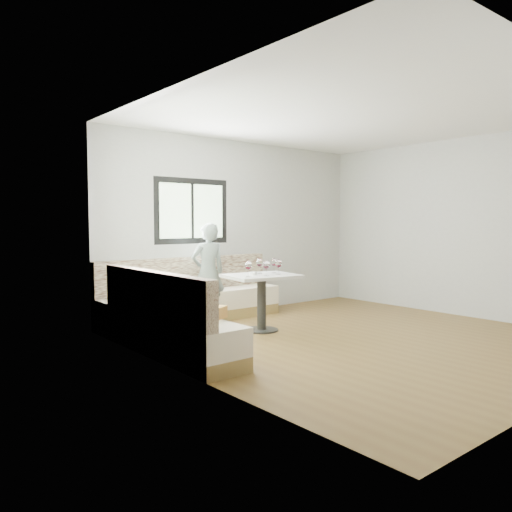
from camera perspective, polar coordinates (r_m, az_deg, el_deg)
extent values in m
cube|color=brown|center=(6.59, 11.46, -9.17)|extent=(5.00, 5.00, 0.01)
cube|color=white|center=(6.56, 11.81, 15.41)|extent=(5.00, 5.00, 0.01)
cube|color=#B7B7B2|center=(8.23, -2.01, 3.33)|extent=(5.00, 0.01, 2.80)
cube|color=#B7B7B2|center=(4.76, -7.77, 2.86)|extent=(0.01, 5.00, 2.80)
cube|color=#B7B7B2|center=(8.51, 22.33, 3.06)|extent=(0.01, 5.00, 2.80)
cube|color=black|center=(7.72, -7.32, 5.12)|extent=(1.30, 0.02, 1.00)
cube|color=black|center=(5.55, -12.59, 5.53)|extent=(0.02, 1.30, 1.00)
cube|color=olive|center=(7.54, -7.11, -6.85)|extent=(2.90, 0.55, 0.16)
cube|color=beige|center=(7.50, -7.13, -5.17)|extent=(2.90, 0.55, 0.29)
cube|color=beige|center=(7.62, -7.97, -2.02)|extent=(2.90, 0.14, 0.50)
cube|color=olive|center=(5.78, -9.63, -10.22)|extent=(0.55, 2.25, 0.16)
cube|color=beige|center=(5.73, -9.65, -8.03)|extent=(0.55, 2.25, 0.29)
cube|color=beige|center=(5.56, -11.54, -4.27)|extent=(0.14, 2.25, 0.50)
cube|color=#B88E41|center=(5.38, -6.42, -6.50)|extent=(0.57, 0.57, 0.13)
cylinder|color=black|center=(6.89, 0.64, -8.43)|extent=(0.46, 0.46, 0.02)
cylinder|color=black|center=(6.83, 0.64, -5.53)|extent=(0.12, 0.12, 0.73)
cube|color=silver|center=(6.77, 0.65, -2.31)|extent=(1.04, 0.87, 0.04)
imported|color=slate|center=(7.44, -5.50, -1.89)|extent=(0.58, 0.43, 1.47)
cylinder|color=white|center=(6.72, -0.31, -2.00)|extent=(0.10, 0.10, 0.04)
sphere|color=black|center=(6.74, -0.26, -1.89)|extent=(0.02, 0.02, 0.02)
sphere|color=black|center=(6.72, -0.44, -1.91)|extent=(0.02, 0.02, 0.02)
sphere|color=black|center=(6.71, -0.21, -1.92)|extent=(0.02, 0.02, 0.02)
cylinder|color=white|center=(6.48, -0.87, -2.39)|extent=(0.07, 0.07, 0.01)
cylinder|color=white|center=(6.47, -0.87, -1.96)|extent=(0.01, 0.01, 0.09)
ellipsoid|color=white|center=(6.46, -0.87, -1.08)|extent=(0.09, 0.09, 0.11)
cylinder|color=#3E010D|center=(6.46, -0.87, -1.32)|extent=(0.06, 0.06, 0.02)
cylinder|color=white|center=(6.58, 1.19, -2.28)|extent=(0.07, 0.07, 0.01)
cylinder|color=white|center=(6.58, 1.19, -1.87)|extent=(0.01, 0.01, 0.09)
ellipsoid|color=white|center=(6.57, 1.19, -1.00)|extent=(0.09, 0.09, 0.11)
cylinder|color=#3E010D|center=(6.57, 1.19, -1.23)|extent=(0.06, 0.06, 0.02)
cylinder|color=white|center=(6.78, 2.59, -2.11)|extent=(0.07, 0.07, 0.01)
cylinder|color=white|center=(6.78, 2.59, -1.70)|extent=(0.01, 0.01, 0.09)
ellipsoid|color=white|center=(6.77, 2.59, -0.86)|extent=(0.09, 0.09, 0.11)
cylinder|color=#3E010D|center=(6.77, 2.59, -1.09)|extent=(0.06, 0.06, 0.02)
cylinder|color=white|center=(6.91, 0.42, -1.99)|extent=(0.07, 0.07, 0.01)
cylinder|color=white|center=(6.90, 0.42, -1.60)|extent=(0.01, 0.01, 0.09)
ellipsoid|color=white|center=(6.89, 0.42, -0.76)|extent=(0.09, 0.09, 0.11)
cylinder|color=#3E010D|center=(6.90, 0.42, -0.99)|extent=(0.06, 0.06, 0.02)
cylinder|color=white|center=(6.98, 2.08, -1.93)|extent=(0.07, 0.07, 0.01)
cylinder|color=white|center=(6.97, 2.08, -1.54)|extent=(0.01, 0.01, 0.09)
ellipsoid|color=white|center=(6.97, 2.08, -0.72)|extent=(0.09, 0.09, 0.11)
cylinder|color=#3E010D|center=(6.97, 2.08, -0.94)|extent=(0.06, 0.06, 0.02)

